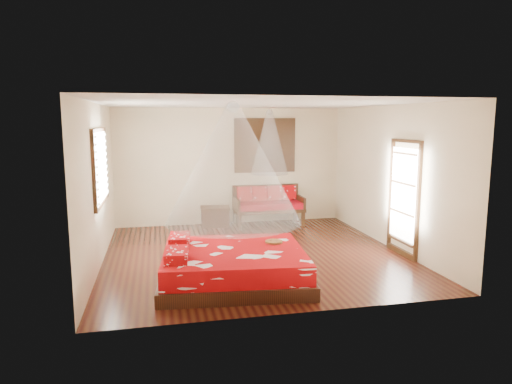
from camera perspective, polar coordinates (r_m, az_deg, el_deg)
room at (r=8.42m, az=-0.26°, el=1.42°), size 5.54×5.54×2.84m
bed at (r=7.25m, az=-2.93°, el=-9.12°), size 2.45×2.26×0.65m
daybed at (r=11.03m, az=1.51°, el=-1.43°), size 1.66×0.74×0.94m
storage_chest at (r=10.93m, az=-5.13°, el=-3.05°), size 0.71×0.53×0.47m
shutter_panel at (r=11.20m, az=1.12°, el=5.85°), size 1.52×0.06×1.32m
window_left at (r=8.46m, az=-18.84°, el=3.03°), size 0.10×1.74×1.34m
glazed_door at (r=8.89m, az=17.97°, el=-0.77°), size 0.08×1.02×2.16m
wine_tray at (r=7.58m, az=2.25°, el=-5.88°), size 0.29×0.29×0.23m
mosquito_net_main at (r=6.93m, az=-2.85°, el=3.55°), size 2.08×2.08×1.80m
mosquito_net_daybed at (r=10.74m, az=1.70°, el=6.25°), size 0.88×0.88×1.50m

